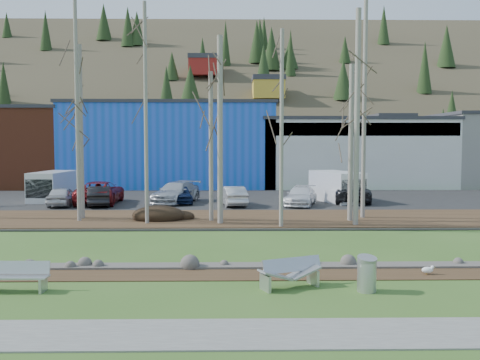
{
  "coord_description": "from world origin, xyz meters",
  "views": [
    {
      "loc": [
        -0.12,
        -15.42,
        4.38
      ],
      "look_at": [
        0.36,
        11.44,
        2.5
      ],
      "focal_mm": 40.0,
      "sensor_mm": 36.0,
      "label": 1
    }
  ],
  "objects_px": {
    "litter_bin": "(367,275)",
    "van_white": "(338,187)",
    "seagull": "(428,270)",
    "car_0": "(62,196)",
    "car_2": "(100,192)",
    "bench_intact": "(19,277)",
    "bench_damaged": "(290,273)",
    "car_4": "(180,194)",
    "van_grey": "(52,186)",
    "car_1": "(99,196)",
    "car_3": "(176,192)",
    "car_5": "(233,196)",
    "car_7": "(301,196)",
    "car_6": "(350,192)"
  },
  "relations": [
    {
      "from": "bench_intact",
      "to": "van_white",
      "type": "relative_size",
      "value": 0.33
    },
    {
      "from": "car_2",
      "to": "van_grey",
      "type": "relative_size",
      "value": 1.13
    },
    {
      "from": "bench_damaged",
      "to": "car_4",
      "type": "relative_size",
      "value": 0.53
    },
    {
      "from": "car_3",
      "to": "bench_intact",
      "type": "bearing_deg",
      "value": -76.69
    },
    {
      "from": "litter_bin",
      "to": "van_white",
      "type": "bearing_deg",
      "value": 80.7
    },
    {
      "from": "seagull",
      "to": "bench_damaged",
      "type": "bearing_deg",
      "value": -156.92
    },
    {
      "from": "car_0",
      "to": "seagull",
      "type": "bearing_deg",
      "value": 129.69
    },
    {
      "from": "bench_intact",
      "to": "seagull",
      "type": "xyz_separation_m",
      "value": [
        12.77,
        1.69,
        -0.26
      ]
    },
    {
      "from": "bench_intact",
      "to": "car_5",
      "type": "height_order",
      "value": "car_5"
    },
    {
      "from": "car_0",
      "to": "van_grey",
      "type": "bearing_deg",
      "value": -65.54
    },
    {
      "from": "bench_intact",
      "to": "van_grey",
      "type": "height_order",
      "value": "van_grey"
    },
    {
      "from": "car_3",
      "to": "litter_bin",
      "type": "bearing_deg",
      "value": -50.94
    },
    {
      "from": "litter_bin",
      "to": "car_4",
      "type": "bearing_deg",
      "value": 109.03
    },
    {
      "from": "litter_bin",
      "to": "car_2",
      "type": "height_order",
      "value": "car_2"
    },
    {
      "from": "car_7",
      "to": "car_5",
      "type": "bearing_deg",
      "value": -162.9
    },
    {
      "from": "bench_damaged",
      "to": "car_2",
      "type": "relative_size",
      "value": 0.36
    },
    {
      "from": "car_0",
      "to": "car_1",
      "type": "distance_m",
      "value": 2.46
    },
    {
      "from": "car_5",
      "to": "van_grey",
      "type": "height_order",
      "value": "van_grey"
    },
    {
      "from": "car_3",
      "to": "car_7",
      "type": "distance_m",
      "value": 8.76
    },
    {
      "from": "bench_intact",
      "to": "seagull",
      "type": "distance_m",
      "value": 12.89
    },
    {
      "from": "litter_bin",
      "to": "bench_intact",
      "type": "bearing_deg",
      "value": 178.77
    },
    {
      "from": "bench_intact",
      "to": "car_4",
      "type": "relative_size",
      "value": 0.46
    },
    {
      "from": "litter_bin",
      "to": "car_7",
      "type": "xyz_separation_m",
      "value": [
        0.76,
        20.57,
        0.29
      ]
    },
    {
      "from": "bench_intact",
      "to": "car_1",
      "type": "relative_size",
      "value": 0.43
    },
    {
      "from": "car_0",
      "to": "car_3",
      "type": "xyz_separation_m",
      "value": [
        7.46,
        1.62,
        0.09
      ]
    },
    {
      "from": "litter_bin",
      "to": "car_1",
      "type": "relative_size",
      "value": 0.24
    },
    {
      "from": "bench_intact",
      "to": "car_3",
      "type": "xyz_separation_m",
      "value": [
        2.39,
        21.93,
        0.44
      ]
    },
    {
      "from": "litter_bin",
      "to": "car_3",
      "type": "height_order",
      "value": "car_3"
    },
    {
      "from": "seagull",
      "to": "car_2",
      "type": "bearing_deg",
      "value": 134.75
    },
    {
      "from": "seagull",
      "to": "van_white",
      "type": "relative_size",
      "value": 0.09
    },
    {
      "from": "bench_intact",
      "to": "car_4",
      "type": "height_order",
      "value": "car_4"
    },
    {
      "from": "car_0",
      "to": "car_4",
      "type": "distance_m",
      "value": 7.88
    },
    {
      "from": "car_4",
      "to": "litter_bin",
      "type": "bearing_deg",
      "value": -80.63
    },
    {
      "from": "bench_damaged",
      "to": "seagull",
      "type": "bearing_deg",
      "value": -6.58
    },
    {
      "from": "car_7",
      "to": "van_white",
      "type": "height_order",
      "value": "van_white"
    },
    {
      "from": "bench_intact",
      "to": "car_3",
      "type": "height_order",
      "value": "car_3"
    },
    {
      "from": "bench_intact",
      "to": "van_white",
      "type": "distance_m",
      "value": 26.5
    },
    {
      "from": "car_0",
      "to": "van_grey",
      "type": "height_order",
      "value": "van_grey"
    },
    {
      "from": "car_0",
      "to": "car_5",
      "type": "distance_m",
      "value": 11.45
    },
    {
      "from": "car_0",
      "to": "car_2",
      "type": "xyz_separation_m",
      "value": [
        2.22,
        1.26,
        0.14
      ]
    },
    {
      "from": "car_1",
      "to": "car_3",
      "type": "bearing_deg",
      "value": -174.03
    },
    {
      "from": "car_2",
      "to": "van_white",
      "type": "xyz_separation_m",
      "value": [
        16.82,
        0.94,
        0.29
      ]
    },
    {
      "from": "bench_intact",
      "to": "car_0",
      "type": "xyz_separation_m",
      "value": [
        -5.07,
        20.3,
        0.35
      ]
    },
    {
      "from": "car_5",
      "to": "car_3",
      "type": "bearing_deg",
      "value": -32.38
    },
    {
      "from": "litter_bin",
      "to": "van_white",
      "type": "height_order",
      "value": "van_white"
    },
    {
      "from": "car_4",
      "to": "van_white",
      "type": "bearing_deg",
      "value": -5.41
    },
    {
      "from": "bench_damaged",
      "to": "seagull",
      "type": "distance_m",
      "value": 4.93
    },
    {
      "from": "bench_damaged",
      "to": "car_6",
      "type": "distance_m",
      "value": 22.89
    },
    {
      "from": "litter_bin",
      "to": "car_2",
      "type": "bearing_deg",
      "value": 121.02
    },
    {
      "from": "bench_damaged",
      "to": "car_5",
      "type": "relative_size",
      "value": 0.51
    }
  ]
}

